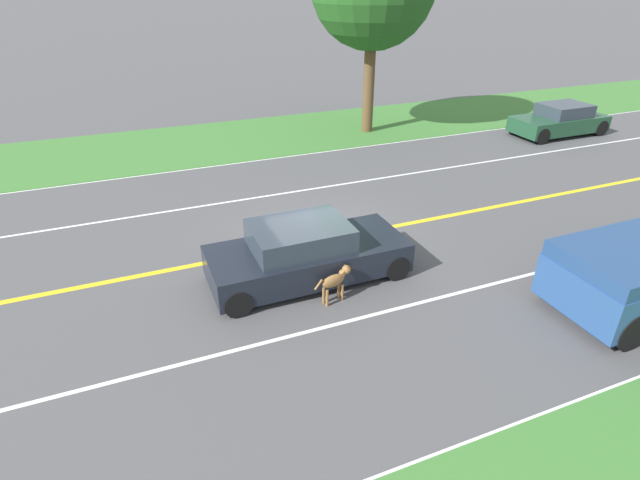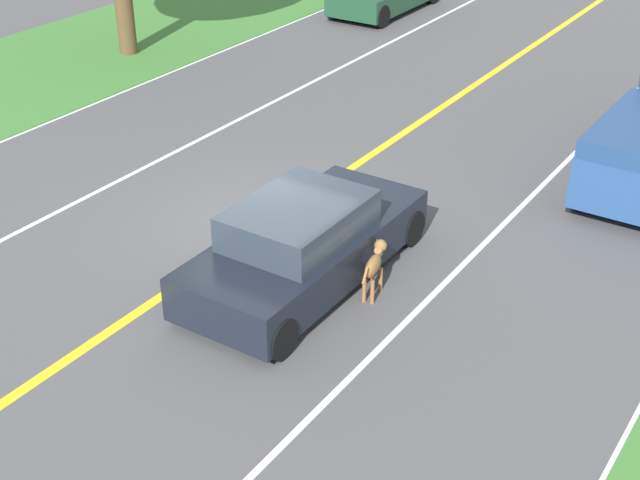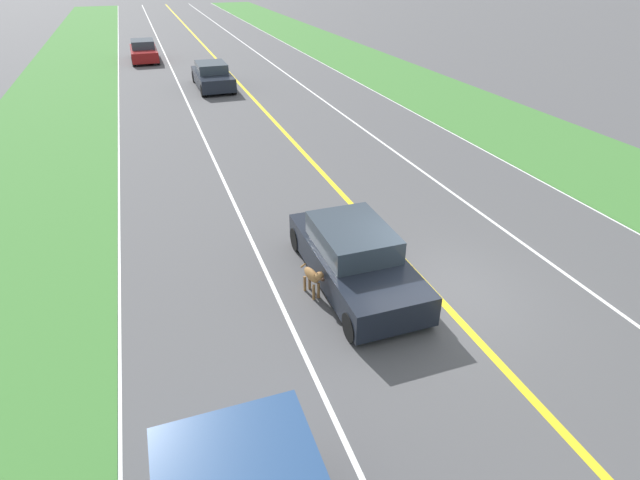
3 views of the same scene
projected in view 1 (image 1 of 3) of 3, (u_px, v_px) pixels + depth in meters
ground_plane at (321, 241)px, 13.54m from camera, size 400.00×400.00×0.00m
centre_divider_line at (321, 240)px, 13.54m from camera, size 0.18×160.00×0.01m
lane_edge_line_right at (491, 436)px, 7.83m from camera, size 0.14×160.00×0.01m
lane_edge_line_left at (253, 161)px, 19.25m from camera, size 0.14×160.00×0.01m
lane_dash_same_dir at (383, 312)px, 10.69m from camera, size 0.10×160.00×0.01m
lane_dash_oncoming at (281, 194)px, 16.39m from camera, size 0.10×160.00×0.01m
grass_verge_left at (234, 139)px, 21.69m from camera, size 6.00×160.00×0.03m
ego_car at (306, 253)px, 11.60m from camera, size 1.92×4.61×1.42m
dog at (336, 280)px, 10.83m from camera, size 0.34×1.02×0.82m
oncoming_car at (560, 121)px, 22.07m from camera, size 1.86×4.23×1.35m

